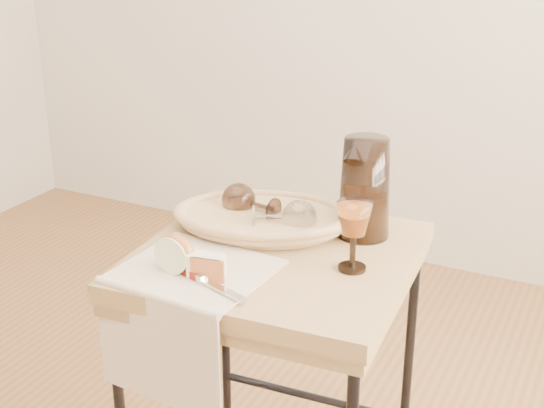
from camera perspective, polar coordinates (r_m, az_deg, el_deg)
The scene contains 10 objects.
side_table at distance 1.85m, azimuth 0.28°, elevation -14.02°, with size 0.58×0.58×0.74m, color brown, non-canonical shape.
tea_towel at distance 1.58m, azimuth -5.84°, elevation -5.01°, with size 0.30×0.27×0.01m, color #FDEAC8.
bread_basket at distance 1.76m, azimuth -0.71°, elevation -1.24°, with size 0.37×0.25×0.05m, color #A26B3C, non-canonical shape.
goblet_lying_a at distance 1.78m, azimuth -1.42°, elevation -0.00°, with size 0.13×0.08×0.08m, color #513828, non-canonical shape.
goblet_lying_b at distance 1.71m, azimuth 0.60°, elevation -0.98°, with size 0.13×0.08×0.08m, color white, non-canonical shape.
pitcher at distance 1.71m, azimuth 7.03°, elevation 1.22°, with size 0.16×0.24×0.27m, color black, non-canonical shape.
wine_goblet at distance 1.56m, azimuth 6.18°, elevation -2.44°, with size 0.07×0.07×0.15m, color white, non-canonical shape.
apple_half at distance 1.57m, azimuth -7.21°, elevation -3.65°, with size 0.09×0.04×0.08m, color red.
apple_wedge at distance 1.54m, azimuth -5.01°, elevation -4.68°, with size 0.07×0.04×0.05m, color #F4EEBB.
table_knife at distance 1.52m, azimuth -5.11°, elevation -5.71°, with size 0.21×0.02×0.02m, color silver, non-canonical shape.
Camera 1 is at (0.99, -1.14, 1.46)m, focal length 49.74 mm.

